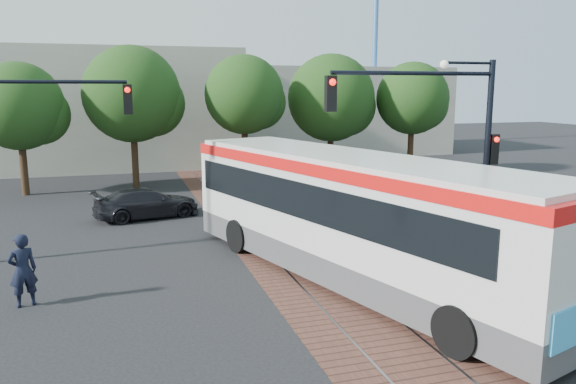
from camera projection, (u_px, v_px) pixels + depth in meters
name	position (u px, v px, depth m)	size (l,w,h in m)	color
ground	(315.00, 274.00, 16.59)	(120.00, 120.00, 0.00)	black
trackbed	(278.00, 239.00, 20.35)	(3.60, 40.00, 0.02)	#563227
tree_row	(237.00, 98.00, 31.48)	(26.40, 5.60, 7.67)	#382314
warehouses	(182.00, 109.00, 42.76)	(40.00, 13.00, 8.00)	#ADA899
crane	(375.00, 27.00, 51.73)	(8.00, 0.50, 18.00)	#3F72B2
city_bus	(351.00, 211.00, 15.77)	(6.72, 13.60, 3.58)	#464548
traffic_island	(474.00, 258.00, 17.07)	(2.20, 5.20, 1.13)	gray
signal_pole_main	(452.00, 132.00, 16.18)	(5.49, 0.46, 6.00)	black
signal_pole_left	(16.00, 139.00, 17.23)	(4.99, 0.34, 6.00)	black
officer	(23.00, 270.00, 13.99)	(0.68, 0.45, 1.88)	black
parked_car	(147.00, 203.00, 23.64)	(1.77, 4.36, 1.27)	black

